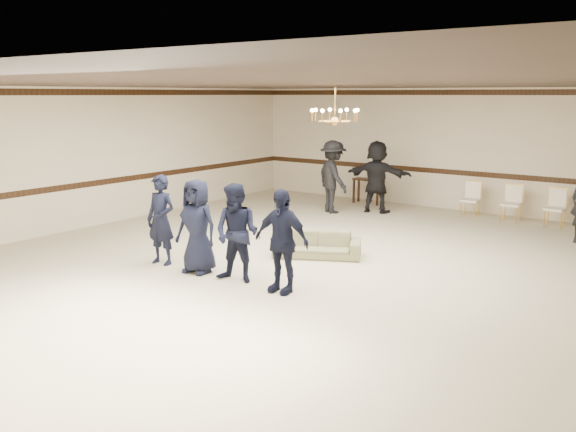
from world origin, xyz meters
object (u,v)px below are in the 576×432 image
boy_b (197,226)px  settee (317,244)px  banquet_chair_left (470,200)px  boy_c (237,233)px  banquet_chair_mid (511,204)px  adult_mid (377,177)px  adult_left (333,177)px  chandelier (335,103)px  console_table (368,191)px  boy_a (161,220)px  banquet_chair_right (555,209)px  boy_d (281,241)px

boy_b → settee: 2.41m
settee → banquet_chair_left: 5.50m
boy_c → banquet_chair_mid: size_ratio=1.84×
boy_b → adult_mid: size_ratio=0.87×
settee → adult_left: bearing=90.4°
chandelier → boy_b: (-1.36, -2.24, -2.06)m
adult_mid → console_table: 1.41m
chandelier → boy_a: bearing=-135.2°
banquet_chair_left → banquet_chair_mid: bearing=-3.3°
boy_a → banquet_chair_right: bearing=49.5°
boy_d → settee: (-0.68, 2.06, -0.58)m
boy_c → adult_left: bearing=97.6°
chandelier → adult_mid: bearing=107.8°
boy_a → adult_mid: (0.84, 6.65, 0.12)m
banquet_chair_mid → banquet_chair_right: same height
chandelier → banquet_chair_right: bearing=61.8°
boy_c → banquet_chair_left: 7.57m
boy_b → boy_a: bearing=174.6°
boy_c → boy_d: (0.90, 0.00, 0.00)m
adult_mid → boy_c: bearing=90.5°
adult_mid → banquet_chair_right: size_ratio=2.11×
settee → console_table: 5.94m
boy_c → banquet_chair_right: boy_c is taller
banquet_chair_right → boy_d: bearing=-102.9°
banquet_chair_mid → console_table: size_ratio=1.06×
boy_a → boy_b: 0.90m
adult_mid → chandelier: bearing=100.1°
boy_d → console_table: (-2.65, 7.66, -0.46)m
settee → chandelier: bearing=9.8°
banquet_chair_left → chandelier: bearing=-102.0°
console_table → boy_a: bearing=-88.1°
boy_c → banquet_chair_left: (1.25, 7.46, -0.37)m
boy_b → banquet_chair_right: (4.15, 7.46, -0.37)m
chandelier → banquet_chair_mid: bearing=71.0°
adult_left → banquet_chair_right: bearing=-133.3°
settee → console_table: bearing=81.7°
boy_b → adult_mid: 6.65m
boy_c → banquet_chair_mid: 7.80m
banquet_chair_left → banquet_chair_right: same height
boy_a → boy_d: (2.70, 0.00, 0.00)m
boy_a → console_table: boy_a is taller
chandelier → boy_c: bearing=-101.5°
settee → adult_left: 4.47m
boy_b → boy_c: size_ratio=1.00×
console_table → settee: bearing=-68.4°
boy_a → boy_d: same height
adult_mid → console_table: bearing=-59.4°
banquet_chair_left → banquet_chair_right: size_ratio=1.00×
adult_mid → boy_b: bearing=82.8°
chandelier → adult_mid: 5.02m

